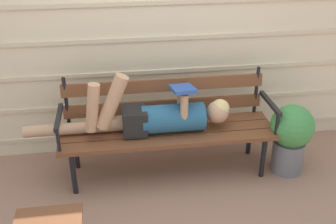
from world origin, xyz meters
The scene contains 5 objects.
ground_plane centered at (0.00, 0.00, 0.00)m, with size 12.00×12.00×0.00m, color #936B56.
house_siding centered at (0.00, 0.70, 1.24)m, with size 4.88×0.08×2.47m.
park_bench centered at (0.00, 0.26, 0.47)m, with size 1.82×0.49×0.86m.
reclining_person centered at (-0.10, 0.19, 0.57)m, with size 1.71×0.26×0.57m.
potted_plant centered at (1.05, 0.07, 0.36)m, with size 0.37×0.37×0.63m.
Camera 1 is at (-0.43, -2.75, 2.16)m, focal length 43.50 mm.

